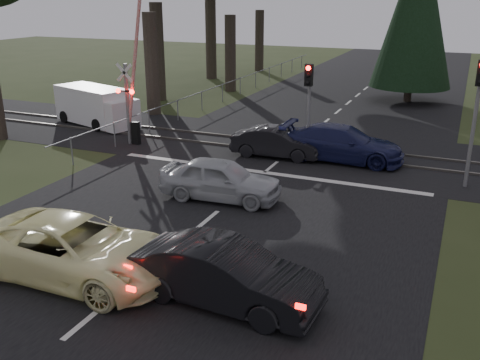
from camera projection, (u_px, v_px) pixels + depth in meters
The scene contains 17 objects.
ground at pixel (158, 261), 14.47m from camera, with size 120.00×120.00×0.00m, color #2F3A1A.
road at pixel (279, 160), 23.15m from camera, with size 14.00×100.00×0.01m, color black.
rail_corridor at pixel (293, 149), 24.88m from camera, with size 120.00×8.00×0.01m, color black.
stop_line at pixel (264, 172), 21.58m from camera, with size 13.00×0.35×0.00m, color silver.
rail_near at pixel (288, 152), 24.17m from camera, with size 120.00×0.12×0.10m, color #59544C.
rail_far at pixel (298, 144), 25.56m from camera, with size 120.00×0.12×0.10m, color #59544C.
crossing_signal at pixel (131, 102), 24.97m from camera, with size 1.62×0.38×6.96m.
traffic_signal_right at pixel (479, 100), 18.80m from camera, with size 0.68×0.48×4.70m.
traffic_signal_center at pixel (308, 95), 22.43m from camera, with size 0.32×0.48×4.10m.
conifer_tree at pixel (417, 7), 33.75m from camera, with size 5.20×5.20×11.00m.
fence_left at pixel (232, 98), 36.88m from camera, with size 0.10×36.00×1.20m, color slate, non-canonical shape.
cream_coupe at pixel (75, 249), 13.49m from camera, with size 2.55×5.52×1.54m, color #FFFAB6.
dark_hatchback at pixel (226, 275), 12.30m from camera, with size 1.56×4.48×1.48m, color black.
silver_car at pixel (221, 179), 18.62m from camera, with size 1.72×4.27×1.45m, color #A5A8AD.
blue_sedan at pixel (342, 143), 22.93m from camera, with size 2.12×5.22×1.52m, color #171B46.
dark_car_far at pixel (277, 143), 23.47m from camera, with size 1.38×3.95×1.30m, color black.
white_van at pixel (98, 106), 29.00m from camera, with size 5.53×3.33×2.04m.
Camera 1 is at (7.12, -11.01, 6.88)m, focal length 40.00 mm.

